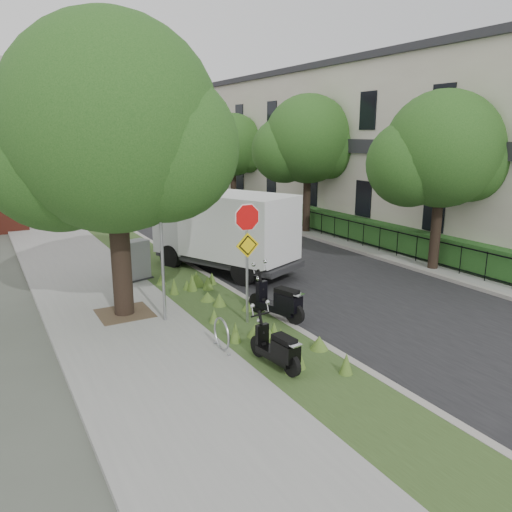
{
  "coord_description": "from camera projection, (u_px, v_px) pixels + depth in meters",
  "views": [
    {
      "loc": [
        -7.14,
        -10.08,
        4.9
      ],
      "look_at": [
        -0.05,
        2.54,
        1.3
      ],
      "focal_mm": 35.0,
      "sensor_mm": 36.0,
      "label": 1
    }
  ],
  "objects": [
    {
      "name": "ground",
      "position": [
        305.0,
        324.0,
        13.1
      ],
      "size": [
        120.0,
        120.0,
        0.0
      ],
      "primitive_type": "plane",
      "color": "#4C5147",
      "rests_on": "ground"
    },
    {
      "name": "sidewalk_near",
      "position": [
        70.0,
        259.0,
        19.53
      ],
      "size": [
        3.5,
        60.0,
        0.12
      ],
      "primitive_type": "cube",
      "color": "gray",
      "rests_on": "ground"
    },
    {
      "name": "verge",
      "position": [
        139.0,
        251.0,
        20.84
      ],
      "size": [
        2.0,
        60.0,
        0.12
      ],
      "primitive_type": "cube",
      "color": "#32471E",
      "rests_on": "ground"
    },
    {
      "name": "kerb_near",
      "position": [
        162.0,
        249.0,
        21.31
      ],
      "size": [
        0.2,
        60.0,
        0.13
      ],
      "primitive_type": "cube",
      "color": "#9E9991",
      "rests_on": "ground"
    },
    {
      "name": "road",
      "position": [
        234.0,
        241.0,
        22.99
      ],
      "size": [
        7.0,
        60.0,
        0.01
      ],
      "primitive_type": "cube",
      "color": "black",
      "rests_on": "ground"
    },
    {
      "name": "kerb_far",
      "position": [
        298.0,
        233.0,
        24.64
      ],
      "size": [
        0.2,
        60.0,
        0.13
      ],
      "primitive_type": "cube",
      "color": "#9E9991",
      "rests_on": "ground"
    },
    {
      "name": "footpath_far",
      "position": [
        325.0,
        230.0,
        25.45
      ],
      "size": [
        3.2,
        60.0,
        0.12
      ],
      "primitive_type": "cube",
      "color": "gray",
      "rests_on": "ground"
    },
    {
      "name": "street_tree_main",
      "position": [
        109.0,
        136.0,
        12.43
      ],
      "size": [
        6.21,
        5.54,
        7.66
      ],
      "color": "black",
      "rests_on": "ground"
    },
    {
      "name": "bare_post",
      "position": [
        162.0,
        245.0,
        12.59
      ],
      "size": [
        0.08,
        0.08,
        4.0
      ],
      "color": "#A5A8AD",
      "rests_on": "ground"
    },
    {
      "name": "bike_hoop",
      "position": [
        222.0,
        334.0,
        11.19
      ],
      "size": [
        0.06,
        0.78,
        0.77
      ],
      "color": "#A5A8AD",
      "rests_on": "ground"
    },
    {
      "name": "sign_assembly",
      "position": [
        247.0,
        239.0,
        12.37
      ],
      "size": [
        0.94,
        0.08,
        3.22
      ],
      "color": "#A5A8AD",
      "rests_on": "ground"
    },
    {
      "name": "fence_far",
      "position": [
        310.0,
        220.0,
        24.82
      ],
      "size": [
        0.04,
        24.0,
        1.0
      ],
      "color": "black",
      "rests_on": "ground"
    },
    {
      "name": "hedge_far",
      "position": [
        321.0,
        218.0,
        25.16
      ],
      "size": [
        1.0,
        24.0,
        1.1
      ],
      "primitive_type": "cube",
      "color": "#1F4D1B",
      "rests_on": "footpath_far"
    },
    {
      "name": "terrace_houses",
      "position": [
        379.0,
        147.0,
        26.02
      ],
      "size": [
        7.4,
        26.4,
        8.2
      ],
      "color": "beige",
      "rests_on": "ground"
    },
    {
      "name": "far_tree_a",
      "position": [
        440.0,
        155.0,
        17.13
      ],
      "size": [
        4.6,
        4.1,
        6.22
      ],
      "color": "black",
      "rests_on": "ground"
    },
    {
      "name": "far_tree_b",
      "position": [
        306.0,
        144.0,
        23.85
      ],
      "size": [
        4.83,
        4.31,
        6.56
      ],
      "color": "black",
      "rests_on": "ground"
    },
    {
      "name": "far_tree_c",
      "position": [
        232.0,
        148.0,
        30.71
      ],
      "size": [
        4.37,
        3.89,
        5.93
      ],
      "color": "black",
      "rests_on": "ground"
    },
    {
      "name": "scooter_near",
      "position": [
        280.0,
        352.0,
        10.28
      ],
      "size": [
        0.44,
        1.61,
        0.77
      ],
      "color": "black",
      "rests_on": "ground"
    },
    {
      "name": "scooter_far",
      "position": [
        282.0,
        304.0,
        12.97
      ],
      "size": [
        0.75,
        1.79,
        0.88
      ],
      "color": "black",
      "rests_on": "ground"
    },
    {
      "name": "box_truck",
      "position": [
        227.0,
        229.0,
        17.61
      ],
      "size": [
        4.04,
        5.73,
        2.43
      ],
      "color": "#262628",
      "rests_on": "ground"
    },
    {
      "name": "utility_cabinet",
      "position": [
        135.0,
        261.0,
        16.56
      ],
      "size": [
        1.13,
        0.91,
        1.31
      ],
      "color": "#262628",
      "rests_on": "ground"
    }
  ]
}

